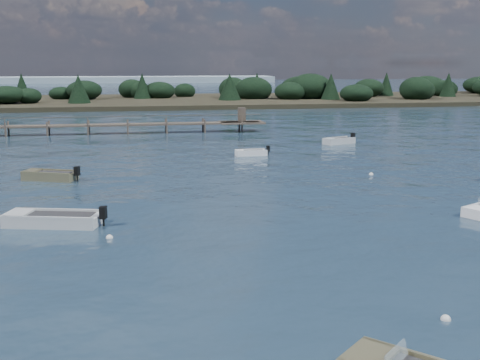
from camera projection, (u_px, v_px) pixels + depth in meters
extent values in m
plane|color=#182939|center=(196.00, 122.00, 80.21)|extent=(400.00, 400.00, 0.00)
cube|color=#6B6647|center=(369.00, 355.00, 15.14)|extent=(1.79, 1.77, 0.13)
cube|color=silver|center=(396.00, 355.00, 14.68)|extent=(0.96, 0.90, 0.40)
cube|color=#B0B5B7|center=(53.00, 223.00, 29.16)|extent=(4.82, 2.86, 0.75)
cube|color=#B0B5B7|center=(19.00, 213.00, 29.22)|extent=(1.46, 1.78, 0.15)
cube|color=#262628|center=(60.00, 216.00, 29.06)|extent=(3.33, 2.14, 0.13)
cube|color=#B0B5B7|center=(46.00, 218.00, 28.30)|extent=(4.40, 1.32, 0.15)
cube|color=#B0B5B7|center=(59.00, 210.00, 29.86)|extent=(4.40, 1.32, 0.15)
cube|color=black|center=(103.00, 212.00, 28.84)|extent=(0.39, 0.43, 0.59)
cylinder|color=black|center=(104.00, 223.00, 28.94)|extent=(0.13, 0.13, 0.59)
cube|color=white|center=(251.00, 154.00, 51.12)|extent=(2.66, 1.16, 0.61)
cube|color=white|center=(240.00, 151.00, 50.83)|extent=(0.67, 0.97, 0.12)
cube|color=#262628|center=(253.00, 151.00, 51.11)|extent=(1.82, 0.91, 0.10)
cube|color=white|center=(252.00, 151.00, 50.60)|extent=(2.62, 0.22, 0.12)
cube|color=white|center=(250.00, 150.00, 51.50)|extent=(2.62, 0.22, 0.12)
cube|color=black|center=(268.00, 149.00, 51.36)|extent=(0.26, 0.31, 0.48)
cylinder|color=black|center=(268.00, 153.00, 51.44)|extent=(0.09, 0.09, 0.48)
cube|color=#6B6647|center=(50.00, 178.00, 40.42)|extent=(3.78, 2.66, 0.77)
cube|color=#6B6647|center=(32.00, 171.00, 40.61)|extent=(1.27, 1.51, 0.15)
cube|color=#262628|center=(54.00, 173.00, 40.29)|extent=(2.64, 1.97, 0.13)
cube|color=#6B6647|center=(45.00, 173.00, 39.71)|extent=(3.28, 1.47, 0.15)
cube|color=#6B6647|center=(55.00, 170.00, 40.95)|extent=(3.28, 1.47, 0.15)
cube|color=black|center=(77.00, 171.00, 39.90)|extent=(0.43, 0.46, 0.60)
cylinder|color=black|center=(77.00, 179.00, 40.00)|extent=(0.14, 0.14, 0.60)
cube|color=#B0B5B7|center=(339.00, 143.00, 58.50)|extent=(3.44, 2.39, 0.75)
cube|color=#B0B5B7|center=(329.00, 139.00, 57.77)|extent=(1.15, 1.35, 0.15)
cube|color=#262628|center=(341.00, 139.00, 58.57)|extent=(2.40, 1.77, 0.13)
cube|color=#B0B5B7|center=(343.00, 139.00, 57.94)|extent=(3.00, 1.33, 0.15)
cube|color=#B0B5B7|center=(335.00, 138.00, 58.89)|extent=(3.00, 1.33, 0.15)
cube|color=black|center=(353.00, 136.00, 59.36)|extent=(0.41, 0.45, 0.59)
cylinder|color=black|center=(353.00, 141.00, 59.46)|extent=(0.14, 0.14, 0.59)
sphere|color=silver|center=(446.00, 320.00, 18.41)|extent=(0.32, 0.32, 0.32)
sphere|color=silver|center=(109.00, 238.00, 27.00)|extent=(0.32, 0.32, 0.32)
sphere|color=silver|center=(258.00, 154.00, 52.22)|extent=(0.32, 0.32, 0.32)
sphere|color=silver|center=(371.00, 175.00, 42.33)|extent=(0.32, 0.32, 0.32)
cube|color=brown|center=(242.00, 123.00, 69.16)|extent=(5.00, 3.20, 0.18)
cube|color=brown|center=(242.00, 115.00, 68.98)|extent=(0.80, 0.80, 1.60)
cylinder|color=brown|center=(6.00, 133.00, 63.85)|extent=(0.20, 0.20, 2.20)
cylinder|color=brown|center=(9.00, 131.00, 65.50)|extent=(0.20, 0.20, 2.20)
cylinder|color=brown|center=(47.00, 132.00, 64.61)|extent=(0.20, 0.20, 2.20)
cylinder|color=brown|center=(49.00, 131.00, 66.26)|extent=(0.20, 0.20, 2.20)
cylinder|color=brown|center=(88.00, 132.00, 65.37)|extent=(0.20, 0.20, 2.20)
cylinder|color=brown|center=(89.00, 130.00, 67.02)|extent=(0.20, 0.20, 2.20)
cylinder|color=brown|center=(128.00, 131.00, 66.13)|extent=(0.20, 0.20, 2.20)
cylinder|color=brown|center=(128.00, 129.00, 67.79)|extent=(0.20, 0.20, 2.20)
cylinder|color=brown|center=(167.00, 130.00, 66.90)|extent=(0.20, 0.20, 2.20)
cylinder|color=brown|center=(166.00, 128.00, 68.55)|extent=(0.20, 0.20, 2.20)
cylinder|color=brown|center=(205.00, 129.00, 67.66)|extent=(0.20, 0.20, 2.20)
cylinder|color=brown|center=(203.00, 128.00, 69.31)|extent=(0.20, 0.20, 2.20)
cylinder|color=brown|center=(242.00, 129.00, 68.42)|extent=(0.20, 0.20, 2.20)
cylinder|color=brown|center=(239.00, 127.00, 70.07)|extent=(0.20, 0.20, 2.20)
cube|color=black|center=(295.00, 101.00, 123.29)|extent=(190.00, 40.00, 1.60)
ellipsoid|color=black|center=(296.00, 88.00, 122.75)|extent=(180.50, 36.00, 4.40)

